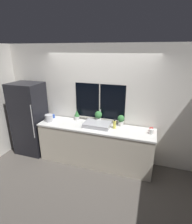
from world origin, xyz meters
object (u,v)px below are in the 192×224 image
at_px(soap_bottle, 114,124).
at_px(refrigerator, 30,119).
at_px(potted_plant_left, 77,115).
at_px(potted_plant_center, 98,116).
at_px(kettle, 49,118).
at_px(mug_white, 151,132).
at_px(mug_blue, 53,116).
at_px(mug_red, 151,130).
at_px(potted_plant_right, 121,120).
at_px(sink, 97,124).

bearing_deg(soap_bottle, refrigerator, -178.01).
bearing_deg(potted_plant_left, potted_plant_center, 0.00).
xyz_separation_m(potted_plant_left, kettle, (-0.61, -0.28, -0.04)).
relative_size(soap_bottle, mug_white, 2.10).
bearing_deg(potted_plant_left, mug_blue, -174.58).
xyz_separation_m(mug_red, kettle, (-2.35, -0.19, 0.05)).
xyz_separation_m(potted_plant_right, mug_blue, (-1.71, -0.06, -0.10)).
bearing_deg(sink, potted_plant_center, 100.66).
bearing_deg(potted_plant_center, refrigerator, -171.53).
distance_m(potted_plant_right, mug_red, 0.68).
relative_size(potted_plant_left, kettle, 1.33).
relative_size(mug_blue, mug_red, 1.17).
relative_size(potted_plant_center, mug_white, 2.81).
bearing_deg(mug_white, kettle, -178.34).
relative_size(mug_white, kettle, 0.55).
xyz_separation_m(sink, potted_plant_right, (0.49, 0.20, 0.09)).
bearing_deg(mug_red, mug_white, -86.92).
bearing_deg(mug_blue, potted_plant_center, 2.91).
bearing_deg(mug_red, sink, -174.41).
bearing_deg(mug_white, potted_plant_left, 173.01).
bearing_deg(soap_bottle, mug_blue, 175.58).
bearing_deg(potted_plant_right, mug_red, -7.60).
relative_size(potted_plant_center, potted_plant_right, 1.14).
distance_m(refrigerator, mug_white, 2.94).
relative_size(potted_plant_left, mug_white, 2.41).
distance_m(potted_plant_center, potted_plant_right, 0.53).
bearing_deg(potted_plant_left, mug_white, -6.99).
bearing_deg(potted_plant_right, potted_plant_center, 180.00).
xyz_separation_m(refrigerator, potted_plant_right, (2.27, 0.26, 0.16)).
height_order(potted_plant_right, mug_red, potted_plant_right).
relative_size(refrigerator, mug_white, 17.82).
bearing_deg(potted_plant_center, mug_red, -4.25).
bearing_deg(mug_red, kettle, -175.28).
xyz_separation_m(refrigerator, mug_white, (2.94, 0.04, 0.08)).
bearing_deg(refrigerator, mug_blue, 19.64).
distance_m(potted_plant_center, mug_blue, 1.19).
xyz_separation_m(refrigerator, sink, (1.78, 0.06, 0.07)).
bearing_deg(potted_plant_center, mug_blue, -177.09).
xyz_separation_m(sink, potted_plant_center, (-0.04, 0.20, 0.12)).
relative_size(potted_plant_right, mug_blue, 2.70).
height_order(refrigerator, mug_white, refrigerator).
bearing_deg(mug_blue, potted_plant_left, 5.42).
relative_size(sink, potted_plant_left, 2.39).
distance_m(refrigerator, potted_plant_left, 1.23).
xyz_separation_m(soap_bottle, kettle, (-1.58, -0.10, -0.00)).
bearing_deg(refrigerator, mug_white, 0.87).
distance_m(sink, mug_blue, 1.23).
bearing_deg(kettle, sink, 3.89).
xyz_separation_m(refrigerator, potted_plant_center, (1.74, 0.26, 0.19)).
bearing_deg(soap_bottle, sink, -177.39).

